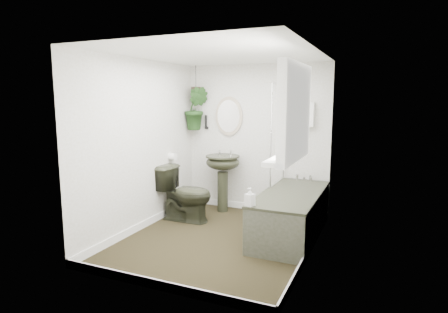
% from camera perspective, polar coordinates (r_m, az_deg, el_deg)
% --- Properties ---
extents(floor, '(2.30, 2.80, 0.02)m').
position_cam_1_polar(floor, '(4.89, -0.72, -12.61)').
color(floor, black).
rests_on(floor, ground).
extents(ceiling, '(2.30, 2.80, 0.02)m').
position_cam_1_polar(ceiling, '(4.59, -0.78, 15.48)').
color(ceiling, white).
rests_on(ceiling, ground).
extents(wall_back, '(2.30, 0.02, 2.30)m').
position_cam_1_polar(wall_back, '(5.90, 4.90, 2.68)').
color(wall_back, silver).
rests_on(wall_back, ground).
extents(wall_front, '(2.30, 0.02, 2.30)m').
position_cam_1_polar(wall_front, '(3.38, -10.63, -2.04)').
color(wall_front, silver).
rests_on(wall_front, ground).
extents(wall_left, '(0.02, 2.80, 2.30)m').
position_cam_1_polar(wall_left, '(5.18, -12.53, 1.65)').
color(wall_left, silver).
rests_on(wall_left, ground).
extents(wall_right, '(0.02, 2.80, 2.30)m').
position_cam_1_polar(wall_right, '(4.26, 13.62, 0.09)').
color(wall_right, silver).
rests_on(wall_right, ground).
extents(skirting, '(2.30, 2.80, 0.10)m').
position_cam_1_polar(skirting, '(4.87, -0.72, -11.95)').
color(skirting, white).
rests_on(skirting, floor).
extents(bathtub, '(0.72, 1.72, 0.58)m').
position_cam_1_polar(bathtub, '(5.00, 10.17, -8.63)').
color(bathtub, black).
rests_on(bathtub, floor).
extents(bath_screen, '(0.04, 0.72, 1.40)m').
position_cam_1_polar(bath_screen, '(5.35, 8.24, 3.39)').
color(bath_screen, silver).
rests_on(bath_screen, bathtub).
extents(shower_box, '(0.20, 0.10, 0.35)m').
position_cam_1_polar(shower_box, '(5.60, 12.54, 6.28)').
color(shower_box, white).
rests_on(shower_box, wall_back).
extents(oval_mirror, '(0.46, 0.03, 0.62)m').
position_cam_1_polar(oval_mirror, '(6.00, 0.72, 6.16)').
color(oval_mirror, tan).
rests_on(oval_mirror, wall_back).
extents(wall_sconce, '(0.04, 0.04, 0.22)m').
position_cam_1_polar(wall_sconce, '(6.16, -2.76, 5.29)').
color(wall_sconce, black).
rests_on(wall_sconce, wall_back).
extents(toilet_roll_holder, '(0.11, 0.11, 0.11)m').
position_cam_1_polar(toilet_roll_holder, '(5.76, -7.87, -0.03)').
color(toilet_roll_holder, white).
rests_on(toilet_roll_holder, wall_left).
extents(window_recess, '(0.08, 1.00, 0.90)m').
position_cam_1_polar(window_recess, '(3.54, 10.80, 6.59)').
color(window_recess, white).
rests_on(window_recess, wall_right).
extents(window_sill, '(0.18, 1.00, 0.04)m').
position_cam_1_polar(window_sill, '(3.60, 9.53, -0.07)').
color(window_sill, white).
rests_on(window_sill, wall_right).
extents(window_blinds, '(0.01, 0.86, 0.76)m').
position_cam_1_polar(window_blinds, '(3.55, 10.09, 6.61)').
color(window_blinds, white).
rests_on(window_blinds, wall_right).
extents(toilet, '(0.79, 0.46, 0.81)m').
position_cam_1_polar(toilet, '(5.53, -5.85, -5.63)').
color(toilet, black).
rests_on(toilet, floor).
extents(pedestal_sink, '(0.59, 0.52, 0.90)m').
position_cam_1_polar(pedestal_sink, '(5.92, -0.20, -4.12)').
color(pedestal_sink, black).
rests_on(pedestal_sink, floor).
extents(sill_plant, '(0.26, 0.24, 0.26)m').
position_cam_1_polar(sill_plant, '(3.88, 9.95, 2.82)').
color(sill_plant, black).
rests_on(sill_plant, window_sill).
extents(hanging_plant, '(0.44, 0.38, 0.69)m').
position_cam_1_polar(hanging_plant, '(6.11, -4.26, 7.30)').
color(hanging_plant, black).
rests_on(hanging_plant, ceiling).
extents(soap_bottle, '(0.12, 0.12, 0.21)m').
position_cam_1_polar(soap_bottle, '(4.24, 3.97, -6.16)').
color(soap_bottle, black).
rests_on(soap_bottle, bathtub).
extents(hanging_pot, '(0.16, 0.16, 0.12)m').
position_cam_1_polar(hanging_pot, '(6.11, -4.29, 9.97)').
color(hanging_pot, '#2D2418').
rests_on(hanging_pot, ceiling).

